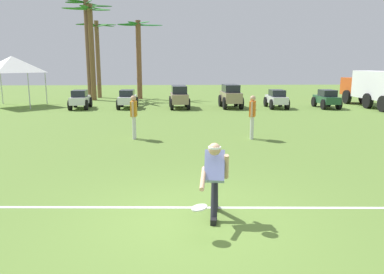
{
  "coord_description": "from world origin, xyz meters",
  "views": [
    {
      "loc": [
        -0.22,
        -6.1,
        2.7
      ],
      "look_at": [
        0.13,
        2.92,
        0.9
      ],
      "focal_mm": 35.0,
      "sensor_mm": 36.0,
      "label": 1
    }
  ],
  "objects_px": {
    "box_truck": "(373,87)",
    "frisbee_in_flight": "(199,208)",
    "event_tent": "(12,64)",
    "parked_car_slot_b": "(127,99)",
    "teammate_near_sideline": "(252,113)",
    "parked_car_slot_f": "(327,99)",
    "parked_car_slot_c": "(179,96)",
    "palm_tree_far_left": "(88,43)",
    "palm_tree_right_of_centre": "(91,44)",
    "parked_car_slot_e": "(276,99)",
    "frisbee_thrower": "(215,175)",
    "parked_car_slot_d": "(231,96)",
    "palm_tree_far_right": "(139,53)",
    "teammate_midfield": "(134,113)",
    "parked_car_slot_a": "(80,99)",
    "palm_tree_left_of_centre": "(98,51)"
  },
  "relations": [
    {
      "from": "palm_tree_far_left",
      "to": "palm_tree_left_of_centre",
      "type": "bearing_deg",
      "value": 80.01
    },
    {
      "from": "palm_tree_right_of_centre",
      "to": "frisbee_in_flight",
      "type": "bearing_deg",
      "value": -73.81
    },
    {
      "from": "teammate_near_sideline",
      "to": "parked_car_slot_f",
      "type": "xyz_separation_m",
      "value": [
        6.31,
        9.08,
        -0.38
      ]
    },
    {
      "from": "palm_tree_far_left",
      "to": "palm_tree_right_of_centre",
      "type": "height_order",
      "value": "palm_tree_far_left"
    },
    {
      "from": "parked_car_slot_e",
      "to": "palm_tree_left_of_centre",
      "type": "relative_size",
      "value": 0.38
    },
    {
      "from": "parked_car_slot_a",
      "to": "parked_car_slot_f",
      "type": "relative_size",
      "value": 1.02
    },
    {
      "from": "frisbee_thrower",
      "to": "event_tent",
      "type": "height_order",
      "value": "event_tent"
    },
    {
      "from": "frisbee_in_flight",
      "to": "parked_car_slot_d",
      "type": "relative_size",
      "value": 0.11
    },
    {
      "from": "frisbee_thrower",
      "to": "parked_car_slot_f",
      "type": "relative_size",
      "value": 0.63
    },
    {
      "from": "parked_car_slot_f",
      "to": "box_truck",
      "type": "height_order",
      "value": "box_truck"
    },
    {
      "from": "box_truck",
      "to": "palm_tree_left_of_centre",
      "type": "xyz_separation_m",
      "value": [
        -17.99,
        7.08,
        2.29
      ]
    },
    {
      "from": "palm_tree_far_right",
      "to": "palm_tree_right_of_centre",
      "type": "bearing_deg",
      "value": -162.62
    },
    {
      "from": "parked_car_slot_b",
      "to": "parked_car_slot_c",
      "type": "height_order",
      "value": "parked_car_slot_c"
    },
    {
      "from": "frisbee_in_flight",
      "to": "teammate_near_sideline",
      "type": "height_order",
      "value": "teammate_near_sideline"
    },
    {
      "from": "teammate_near_sideline",
      "to": "palm_tree_far_right",
      "type": "xyz_separation_m",
      "value": [
        -5.5,
        15.46,
        2.46
      ]
    },
    {
      "from": "box_truck",
      "to": "frisbee_in_flight",
      "type": "bearing_deg",
      "value": -124.17
    },
    {
      "from": "parked_car_slot_a",
      "to": "event_tent",
      "type": "height_order",
      "value": "event_tent"
    },
    {
      "from": "palm_tree_right_of_centre",
      "to": "parked_car_slot_f",
      "type": "bearing_deg",
      "value": -19.64
    },
    {
      "from": "parked_car_slot_f",
      "to": "palm_tree_far_right",
      "type": "relative_size",
      "value": 0.38
    },
    {
      "from": "parked_car_slot_a",
      "to": "palm_tree_far_left",
      "type": "relative_size",
      "value": 0.32
    },
    {
      "from": "parked_car_slot_a",
      "to": "box_truck",
      "type": "height_order",
      "value": "box_truck"
    },
    {
      "from": "frisbee_in_flight",
      "to": "parked_car_slot_d",
      "type": "bearing_deg",
      "value": 80.43
    },
    {
      "from": "teammate_near_sideline",
      "to": "palm_tree_far_right",
      "type": "bearing_deg",
      "value": 109.58
    },
    {
      "from": "parked_car_slot_b",
      "to": "parked_car_slot_a",
      "type": "bearing_deg",
      "value": -177.05
    },
    {
      "from": "frisbee_thrower",
      "to": "frisbee_in_flight",
      "type": "distance_m",
      "value": 0.85
    },
    {
      "from": "frisbee_in_flight",
      "to": "teammate_near_sideline",
      "type": "distance_m",
      "value": 8.02
    },
    {
      "from": "teammate_near_sideline",
      "to": "palm_tree_far_left",
      "type": "xyz_separation_m",
      "value": [
        -9.05,
        14.73,
        3.15
      ]
    },
    {
      "from": "parked_car_slot_c",
      "to": "palm_tree_right_of_centre",
      "type": "distance_m",
      "value": 8.61
    },
    {
      "from": "teammate_midfield",
      "to": "palm_tree_far_right",
      "type": "height_order",
      "value": "palm_tree_far_right"
    },
    {
      "from": "teammate_near_sideline",
      "to": "parked_car_slot_c",
      "type": "bearing_deg",
      "value": 105.24
    },
    {
      "from": "teammate_midfield",
      "to": "parked_car_slot_f",
      "type": "height_order",
      "value": "teammate_midfield"
    },
    {
      "from": "parked_car_slot_e",
      "to": "frisbee_in_flight",
      "type": "bearing_deg",
      "value": -108.44
    },
    {
      "from": "palm_tree_far_right",
      "to": "parked_car_slot_b",
      "type": "bearing_deg",
      "value": -91.57
    },
    {
      "from": "teammate_near_sideline",
      "to": "parked_car_slot_a",
      "type": "xyz_separation_m",
      "value": [
        -8.44,
        9.32,
        -0.38
      ]
    },
    {
      "from": "teammate_midfield",
      "to": "palm_tree_far_right",
      "type": "xyz_separation_m",
      "value": [
        -1.29,
        15.29,
        2.46
      ]
    },
    {
      "from": "parked_car_slot_c",
      "to": "palm_tree_far_left",
      "type": "height_order",
      "value": "palm_tree_far_left"
    },
    {
      "from": "frisbee_thrower",
      "to": "palm_tree_right_of_centre",
      "type": "bearing_deg",
      "value": 107.47
    },
    {
      "from": "teammate_midfield",
      "to": "parked_car_slot_f",
      "type": "bearing_deg",
      "value": 40.24
    },
    {
      "from": "frisbee_in_flight",
      "to": "parked_car_slot_b",
      "type": "bearing_deg",
      "value": 101.02
    },
    {
      "from": "parked_car_slot_e",
      "to": "parked_car_slot_c",
      "type": "bearing_deg",
      "value": 178.14
    },
    {
      "from": "parked_car_slot_a",
      "to": "parked_car_slot_c",
      "type": "height_order",
      "value": "parked_car_slot_c"
    },
    {
      "from": "frisbee_in_flight",
      "to": "palm_tree_far_left",
      "type": "height_order",
      "value": "palm_tree_far_left"
    },
    {
      "from": "teammate_near_sideline",
      "to": "parked_car_slot_c",
      "type": "xyz_separation_m",
      "value": [
        -2.56,
        9.4,
        -0.22
      ]
    },
    {
      "from": "parked_car_slot_d",
      "to": "palm_tree_far_right",
      "type": "bearing_deg",
      "value": 135.04
    },
    {
      "from": "parked_car_slot_a",
      "to": "parked_car_slot_b",
      "type": "height_order",
      "value": "same"
    },
    {
      "from": "frisbee_in_flight",
      "to": "event_tent",
      "type": "xyz_separation_m",
      "value": [
        -10.46,
        18.32,
        2.09
      ]
    },
    {
      "from": "parked_car_slot_d",
      "to": "box_truck",
      "type": "bearing_deg",
      "value": -0.14
    },
    {
      "from": "frisbee_in_flight",
      "to": "palm_tree_far_left",
      "type": "xyz_separation_m",
      "value": [
        -6.72,
        22.38,
        3.59
      ]
    },
    {
      "from": "frisbee_in_flight",
      "to": "parked_car_slot_b",
      "type": "relative_size",
      "value": 0.11
    },
    {
      "from": "frisbee_thrower",
      "to": "parked_car_slot_d",
      "type": "xyz_separation_m",
      "value": [
        2.57,
        16.34,
        -0.04
      ]
    }
  ]
}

